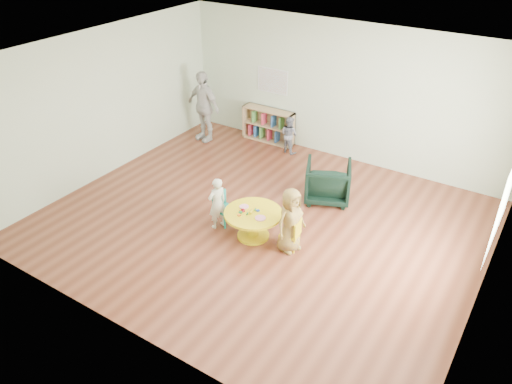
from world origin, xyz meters
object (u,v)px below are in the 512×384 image
child_right (291,220)px  adult_caretaker (203,106)px  toddler (289,135)px  bookshelf (268,125)px  kid_chair_right (292,233)px  child_left (217,203)px  armchair (328,182)px  kid_chair_left (223,207)px  activity_table (253,220)px

child_right → adult_caretaker: 4.43m
toddler → bookshelf: bearing=-10.2°
kid_chair_right → child_left: 1.35m
toddler → adult_caretaker: (-1.93, -0.45, 0.38)m
armchair → child_right: bearing=72.1°
kid_chair_left → toddler: size_ratio=0.68×
child_right → toddler: child_right is taller
kid_chair_left → armchair: bearing=154.9°
activity_table → adult_caretaker: 3.96m
child_right → activity_table: bearing=110.1°
bookshelf → armchair: bookshelf is taller
bookshelf → armchair: (2.22, -1.58, -0.00)m
bookshelf → child_left: child_left is taller
bookshelf → toddler: bearing=-21.6°
armchair → kid_chair_left: bearing=31.1°
child_left → activity_table: bearing=116.8°
adult_caretaker → bookshelf: bearing=39.9°
bookshelf → child_right: size_ratio=1.12×
kid_chair_right → bookshelf: 4.02m
child_left → child_right: 1.31m
child_left → toddler: size_ratio=1.13×
kid_chair_right → armchair: size_ratio=0.65×
kid_chair_right → toddler: 3.42m
armchair → child_right: 1.68m
child_right → adult_caretaker: bearing=72.0°
kid_chair_right → armchair: 1.64m
toddler → armchair: bearing=150.9°
bookshelf → armchair: bearing=-35.5°
armchair → adult_caretaker: 3.60m
kid_chair_right → adult_caretaker: (-3.66, 2.49, 0.51)m
kid_chair_right → child_left: size_ratio=0.57×
activity_table → bookshelf: (-1.73, 3.29, 0.04)m
kid_chair_left → child_left: bearing=12.6°
child_left → armchair: bearing=167.5°
bookshelf → toddler: (0.68, -0.27, 0.04)m
activity_table → toddler: bearing=109.2°
bookshelf → adult_caretaker: (-1.25, -0.72, 0.42)m
armchair → toddler: toddler is taller
activity_table → toddler: 3.20m
activity_table → kid_chair_right: 0.68m
bookshelf → toddler: size_ratio=1.48×
activity_table → toddler: (-1.05, 3.02, 0.08)m
bookshelf → armchair: 2.73m
kid_chair_right → child_right: bearing=139.8°
activity_table → armchair: bearing=73.9°
kid_chair_left → bookshelf: (-1.08, 3.20, 0.07)m
kid_chair_left → activity_table: bearing=92.9°
kid_chair_left → bookshelf: bookshelf is taller
child_left → child_right: child_right is taller
child_left → adult_caretaker: adult_caretaker is taller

